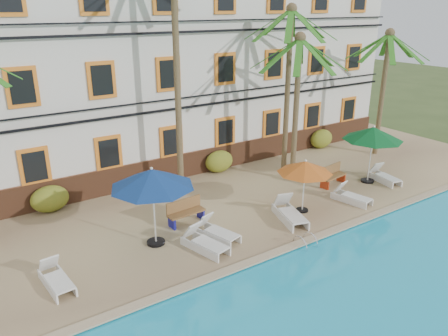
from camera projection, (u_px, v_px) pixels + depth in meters
ground at (295, 235)px, 16.34m from camera, size 100.00×100.00×0.00m
pool_deck at (222, 188)px, 20.19m from camera, size 30.00×12.00×0.25m
pool_coping at (312, 238)px, 15.54m from camera, size 30.00×0.35×0.06m
hotel_building at (168, 62)px, 22.25m from camera, size 25.40×6.44×10.22m
palm_b at (176, 49)px, 17.08m from camera, size 4.22×4.22×9.96m
palm_c at (297, 87)px, 19.37m from camera, size 4.22×4.22×6.79m
palm_d at (289, 68)px, 20.39m from camera, size 4.22×4.22×7.95m
palm_e at (385, 75)px, 23.07m from camera, size 4.22×4.22×6.75m
shrub_left at (50, 199)px, 17.47m from camera, size 1.50×0.90×1.10m
shrub_mid at (219, 161)px, 21.68m from camera, size 1.50×0.90×1.10m
shrub_right at (321, 139)px, 25.37m from camera, size 1.50×0.90×1.10m
umbrella_blue at (152, 179)px, 14.42m from camera, size 2.86×2.86×2.85m
umbrella_red at (305, 167)px, 17.05m from camera, size 2.20×2.20×2.21m
umbrella_green at (373, 134)px, 19.84m from camera, size 2.74×2.74×2.74m
lounger_a at (56, 278)px, 12.86m from camera, size 0.75×1.74×0.80m
lounger_b at (204, 242)px, 14.80m from camera, size 1.06×1.90×0.85m
lounger_c at (216, 231)px, 15.53m from camera, size 1.08×1.86×0.83m
lounger_d at (290, 213)px, 16.85m from camera, size 1.25×2.11×0.94m
lounger_e at (351, 196)px, 18.45m from camera, size 0.92×1.77×0.79m
lounger_f at (384, 176)px, 20.58m from camera, size 0.89×1.78×0.81m
bench_left at (185, 211)px, 16.60m from camera, size 1.53×0.57×0.93m
bench_right at (332, 175)px, 20.15m from camera, size 1.55×0.69×0.93m
pool_ladder at (305, 244)px, 15.24m from camera, size 0.54×0.74×0.74m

